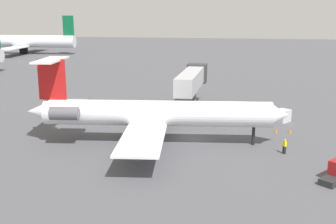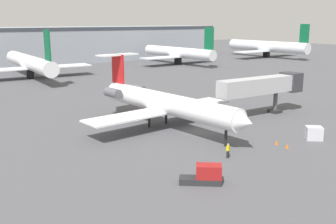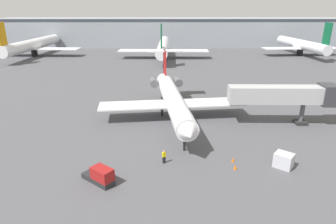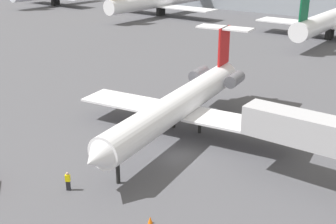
# 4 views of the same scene
# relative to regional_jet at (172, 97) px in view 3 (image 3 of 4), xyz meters

# --- Properties ---
(ground_plane) EXTENTS (400.00, 400.00, 0.10)m
(ground_plane) POSITION_rel_regional_jet_xyz_m (2.30, -4.65, -3.72)
(ground_plane) COLOR #4C4C51
(regional_jet) EXTENTS (24.61, 30.66, 9.85)m
(regional_jet) POSITION_rel_regional_jet_xyz_m (0.00, 0.00, 0.00)
(regional_jet) COLOR white
(regional_jet) RESTS_ON ground_plane
(jet_bridge) EXTENTS (16.73, 3.26, 6.54)m
(jet_bridge) POSITION_rel_regional_jet_xyz_m (18.21, -2.74, 1.18)
(jet_bridge) COLOR #ADADB2
(jet_bridge) RESTS_ON ground_plane
(ground_crew_marshaller) EXTENTS (0.48, 0.42, 1.69)m
(ground_crew_marshaller) POSITION_rel_regional_jet_xyz_m (-1.29, -15.21, -2.81)
(ground_crew_marshaller) COLOR black
(ground_crew_marshaller) RESTS_ON ground_plane
(baggage_tug_lead) EXTENTS (4.01, 3.58, 1.90)m
(baggage_tug_lead) POSITION_rel_regional_jet_xyz_m (-8.08, -19.43, -2.83)
(baggage_tug_lead) COLOR #262628
(baggage_tug_lead) RESTS_ON ground_plane
(cargo_container_uld) EXTENTS (2.62, 2.56, 1.73)m
(cargo_container_uld) POSITION_rel_regional_jet_xyz_m (12.81, -16.22, -2.80)
(cargo_container_uld) COLOR silver
(cargo_container_uld) RESTS_ON ground_plane
(traffic_cone_near) EXTENTS (0.36, 0.36, 0.55)m
(traffic_cone_near) POSITION_rel_regional_jet_xyz_m (7.16, -14.96, -3.39)
(traffic_cone_near) COLOR orange
(traffic_cone_near) RESTS_ON ground_plane
(traffic_cone_mid) EXTENTS (0.36, 0.36, 0.55)m
(traffic_cone_mid) POSITION_rel_regional_jet_xyz_m (7.04, -16.71, -3.39)
(traffic_cone_mid) COLOR orange
(traffic_cone_mid) RESTS_ON ground_plane
(terminal_building) EXTENTS (164.16, 21.45, 12.77)m
(terminal_building) POSITION_rel_regional_jet_xyz_m (2.30, 98.85, 2.73)
(terminal_building) COLOR #8C939E
(terminal_building) RESTS_ON ground_plane
(parked_airliner_west_mid) EXTENTS (35.10, 41.63, 13.37)m
(parked_airliner_west_mid) POSITION_rel_regional_jet_xyz_m (-51.50, 66.57, 0.61)
(parked_airliner_west_mid) COLOR white
(parked_airliner_west_mid) RESTS_ON ground_plane
(parked_airliner_centre) EXTENTS (32.72, 38.88, 13.18)m
(parked_airliner_centre) POSITION_rel_regional_jet_xyz_m (-2.00, 61.00, 0.52)
(parked_airliner_centre) COLOR white
(parked_airliner_centre) RESTS_ON ground_plane
(parked_airliner_east_mid) EXTENTS (29.34, 34.64, 13.00)m
(parked_airliner_east_mid) POSITION_rel_regional_jet_xyz_m (50.93, 67.27, 0.43)
(parked_airliner_east_mid) COLOR silver
(parked_airliner_east_mid) RESTS_ON ground_plane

